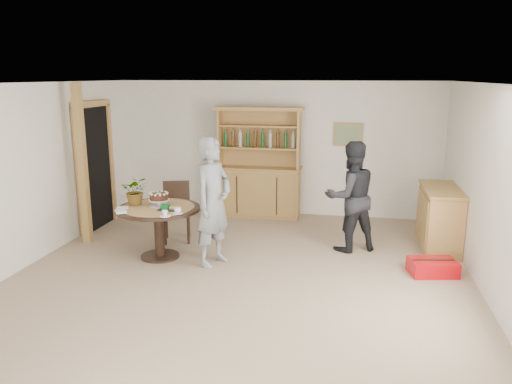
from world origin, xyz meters
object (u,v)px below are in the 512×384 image
object	(u,v)px
hutch	(259,180)
adult_person	(351,197)
red_suitcase	(433,267)
sideboard	(440,218)
dining_chair	(177,207)
dining_table	(158,217)
teen_boy	(213,202)

from	to	relation	value
hutch	adult_person	bearing A→B (deg)	-43.67
red_suitcase	sideboard	bearing A→B (deg)	66.11
dining_chair	dining_table	bearing A→B (deg)	-105.96
dining_chair	adult_person	size ratio (longest dim) A/B	0.57
adult_person	dining_chair	bearing A→B (deg)	-25.82
dining_chair	teen_boy	world-z (taller)	teen_boy
dining_table	red_suitcase	distance (m)	3.85
sideboard	dining_table	world-z (taller)	sideboard
hutch	dining_table	distance (m)	2.67
dining_table	dining_chair	bearing A→B (deg)	91.67
sideboard	teen_boy	xyz separation A→B (m)	(-3.21, -1.32, 0.42)
red_suitcase	dining_table	bearing A→B (deg)	168.99
dining_chair	teen_boy	bearing A→B (deg)	-64.28
hutch	adult_person	distance (m)	2.33
hutch	teen_boy	world-z (taller)	hutch
adult_person	red_suitcase	distance (m)	1.55
adult_person	red_suitcase	size ratio (longest dim) A/B	2.48
teen_boy	red_suitcase	distance (m)	3.08
sideboard	hutch	bearing A→B (deg)	157.79
dining_chair	teen_boy	xyz separation A→B (m)	(0.87, -0.93, 0.36)
hutch	dining_chair	size ratio (longest dim) A/B	2.16
red_suitcase	dining_chair	bearing A→B (deg)	156.81
hutch	sideboard	size ratio (longest dim) A/B	1.62
teen_boy	red_suitcase	world-z (taller)	teen_boy
hutch	adult_person	size ratio (longest dim) A/B	1.23
sideboard	dining_table	bearing A→B (deg)	-163.21
dining_table	adult_person	bearing A→B (deg)	17.58
hutch	dining_chair	xyz separation A→B (m)	(-1.04, -1.64, -0.15)
red_suitcase	teen_boy	bearing A→B (deg)	171.23
hutch	dining_table	size ratio (longest dim) A/B	1.70
sideboard	red_suitcase	size ratio (longest dim) A/B	1.88
sideboard	adult_person	distance (m)	1.45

